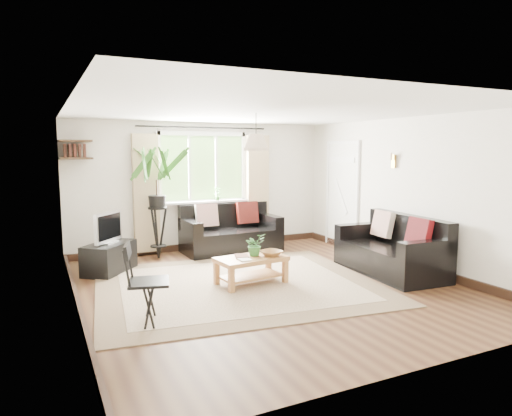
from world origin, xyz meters
name	(u,v)px	position (x,y,z in m)	size (l,w,h in m)	color
floor	(268,286)	(0.00, 0.00, 0.00)	(5.50, 5.50, 0.00)	#321C10
ceiling	(269,111)	(0.00, 0.00, 2.40)	(5.50, 5.50, 0.00)	white
wall_back	(203,186)	(0.00, 2.75, 1.20)	(5.00, 0.02, 2.40)	silver
wall_front	(421,233)	(0.00, -2.75, 1.20)	(5.00, 0.02, 2.40)	silver
wall_left	(72,211)	(-2.50, 0.00, 1.20)	(0.02, 5.50, 2.40)	silver
wall_right	(408,193)	(2.50, 0.00, 1.20)	(0.02, 5.50, 2.40)	silver
rug	(238,284)	(-0.37, 0.22, 0.01)	(3.79, 3.25, 0.02)	beige
window	(203,168)	(0.00, 2.71, 1.55)	(2.50, 0.16, 2.16)	white
door	(342,196)	(2.47, 1.70, 1.00)	(0.06, 0.96, 2.06)	silver
corner_shelf	(75,150)	(-2.25, 2.50, 1.89)	(0.50, 0.50, 0.34)	black
pendant_lamp	(256,138)	(0.00, 0.40, 2.05)	(0.36, 0.36, 0.54)	beige
wall_sconce	(392,159)	(2.43, 0.30, 1.74)	(0.12, 0.12, 0.28)	beige
sofa_back	(231,229)	(0.37, 2.25, 0.42)	(1.77, 0.89, 0.83)	black
sofa_right	(390,246)	(1.99, -0.20, 0.42)	(0.89, 1.79, 0.84)	black
coffee_table	(251,271)	(-0.19, 0.16, 0.20)	(0.97, 0.53, 0.40)	olive
table_plant	(255,245)	(-0.11, 0.22, 0.55)	(0.29, 0.25, 0.32)	#2C6729
bowl	(271,253)	(0.10, 0.11, 0.43)	(0.30, 0.30, 0.07)	brown
book_a	(239,260)	(-0.43, 0.05, 0.40)	(0.15, 0.21, 0.02)	white
book_b	(235,256)	(-0.39, 0.25, 0.41)	(0.18, 0.25, 0.02)	brown
tv_stand	(109,258)	(-1.89, 1.70, 0.23)	(0.86, 0.48, 0.46)	black
tv	(108,227)	(-1.89, 1.70, 0.71)	(0.66, 0.22, 0.51)	#A5A5AA
palm_stand	(157,203)	(-0.98, 2.31, 0.97)	(0.76, 0.76, 1.95)	black
folding_chair	(149,284)	(-1.80, -0.69, 0.45)	(0.47, 0.47, 0.90)	black
sill_plant	(217,193)	(0.25, 2.63, 1.06)	(0.14, 0.10, 0.27)	#2D6023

